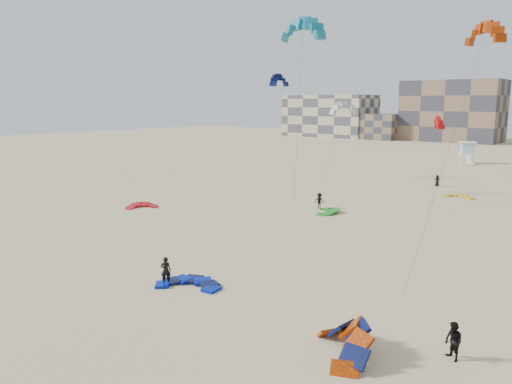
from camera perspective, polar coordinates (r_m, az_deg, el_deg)
The scene contains 19 objects.
ground at distance 31.34m, azimuth -6.86°, elevation -11.46°, with size 320.00×320.00×0.00m, color #D1BA8C.
kite_ground_blue at distance 32.64m, azimuth -7.66°, elevation -10.58°, with size 3.80×3.97×0.50m, color #0005C0, non-canonical shape.
kite_ground_orange at distance 24.75m, azimuth 9.93°, elevation -17.73°, with size 4.17×3.49×2.41m, color #E03B00, non-canonical shape.
kite_ground_red at distance 56.95m, azimuth -12.89°, elevation -1.75°, with size 3.36×3.50×0.84m, color #CC0007, non-canonical shape.
kite_ground_green at distance 53.71m, azimuth 8.06°, elevation -2.30°, with size 3.64×3.81×0.82m, color #1B961B, non-canonical shape.
kite_ground_yellow at distance 66.51m, azimuth 22.14°, elevation -0.55°, with size 3.36×3.53×0.41m, color yellow, non-canonical shape.
kitesurfer_main at distance 32.88m, azimuth -10.27°, elevation -8.82°, with size 0.66×0.44×1.82m, color black.
kitesurfer_b at distance 25.14m, azimuth 21.63°, elevation -15.58°, with size 0.87×0.68×1.79m, color black.
kitesurfer_c at distance 55.32m, azimuth 7.25°, elevation -1.00°, with size 1.12×0.65×1.74m, color black.
kitesurfer_e at distance 73.99m, azimuth 20.01°, elevation 1.24°, with size 0.78×0.51×1.59m, color black.
kite_fly_teal_a at distance 48.98m, azimuth 5.38°, elevation 17.78°, with size 4.84×4.83×18.60m.
kite_fly_orange at distance 51.63m, azimuth 24.69°, elevation 15.94°, with size 5.91×26.01×17.74m.
kite_fly_grey at distance 64.66m, azimuth 9.98°, elevation 9.27°, with size 4.59×10.28×10.86m.
kite_fly_navy at distance 78.24m, azimuth 2.66°, elevation 12.49°, with size 4.90×3.66×14.94m.
kite_fly_red at distance 82.34m, azimuth 20.19°, elevation 7.31°, with size 4.92×4.90×8.62m.
lifeguard_tower_far at distance 103.97m, azimuth 22.99°, elevation 4.15°, with size 3.85×6.14×4.12m.
condo_west_a at distance 175.57m, azimuth 8.42°, elevation 8.61°, with size 30.00×15.00×14.00m, color #BEAF8B.
condo_west_b at distance 162.25m, azimuth 21.49°, elevation 8.60°, with size 28.00×14.00×18.00m, color #7B604A.
condo_fill_left at distance 164.36m, azimuth 14.03°, elevation 7.27°, with size 12.00×10.00×8.00m, color #7B604A.
Camera 1 is at (21.28, -19.91, 11.53)m, focal length 35.00 mm.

